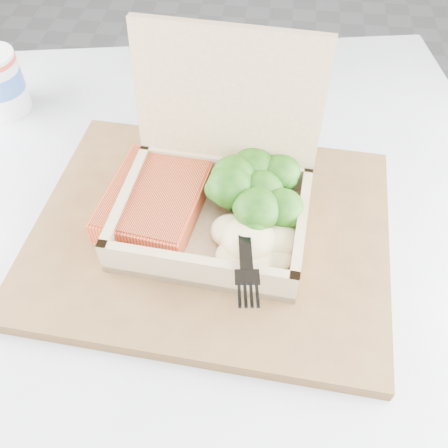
# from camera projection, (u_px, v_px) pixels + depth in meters

# --- Properties ---
(floor) EXTENTS (4.00, 4.00, 0.00)m
(floor) POSITION_uv_depth(u_px,v_px,m) (431.00, 260.00, 1.46)
(floor) COLOR gray
(floor) RESTS_ON ground
(cafe_table) EXTENTS (0.98, 0.98, 0.74)m
(cafe_table) POSITION_uv_depth(u_px,v_px,m) (188.00, 326.00, 0.71)
(cafe_table) COLOR black
(cafe_table) RESTS_ON floor
(serving_tray) EXTENTS (0.41, 0.34, 0.02)m
(serving_tray) POSITION_uv_depth(u_px,v_px,m) (211.00, 232.00, 0.56)
(serving_tray) COLOR brown
(serving_tray) RESTS_ON cafe_table
(takeout_container) EXTENTS (0.21, 0.19, 0.19)m
(takeout_container) POSITION_uv_depth(u_px,v_px,m) (217.00, 182.00, 0.53)
(takeout_container) COLOR tan
(takeout_container) RESTS_ON serving_tray
(salmon_fillet) EXTENTS (0.12, 0.14, 0.03)m
(salmon_fillet) POSITION_uv_depth(u_px,v_px,m) (155.00, 200.00, 0.55)
(salmon_fillet) COLOR #E64C2D
(salmon_fillet) RESTS_ON takeout_container
(broccoli_pile) EXTENTS (0.12, 0.12, 0.04)m
(broccoli_pile) POSITION_uv_depth(u_px,v_px,m) (261.00, 194.00, 0.55)
(broccoli_pile) COLOR #337C1B
(broccoli_pile) RESTS_ON takeout_container
(mashed_potatoes) EXTENTS (0.09, 0.08, 0.03)m
(mashed_potatoes) POSITION_uv_depth(u_px,v_px,m) (249.00, 239.00, 0.51)
(mashed_potatoes) COLOR #D1C287
(mashed_potatoes) RESTS_ON takeout_container
(plastic_fork) EXTENTS (0.04, 0.16, 0.03)m
(plastic_fork) POSITION_uv_depth(u_px,v_px,m) (244.00, 217.00, 0.52)
(plastic_fork) COLOR black
(plastic_fork) RESTS_ON mashed_potatoes
(receipt) EXTENTS (0.12, 0.17, 0.00)m
(receipt) POSITION_uv_depth(u_px,v_px,m) (206.00, 120.00, 0.70)
(receipt) COLOR white
(receipt) RESTS_ON cafe_table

